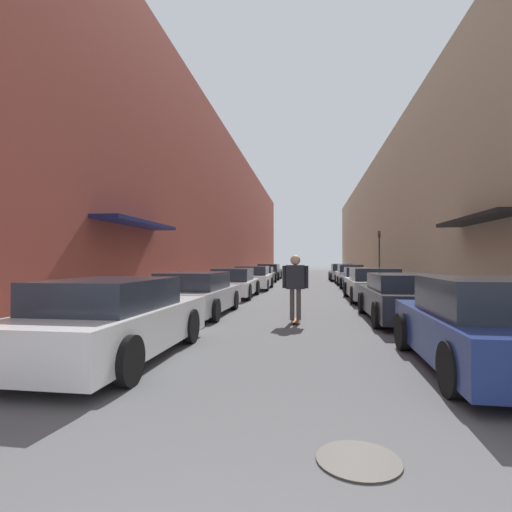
% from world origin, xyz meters
% --- Properties ---
extents(ground, '(148.78, 148.78, 0.00)m').
position_xyz_m(ground, '(0.00, 27.05, 0.00)').
color(ground, '#515154').
extents(curb_strip_left, '(1.80, 67.63, 0.12)m').
position_xyz_m(curb_strip_left, '(-4.91, 33.81, 0.06)').
color(curb_strip_left, '#A3A099').
rests_on(curb_strip_left, ground).
extents(curb_strip_right, '(1.80, 67.63, 0.12)m').
position_xyz_m(curb_strip_right, '(4.91, 33.81, 0.06)').
color(curb_strip_right, '#A3A099').
rests_on(curb_strip_right, ground).
extents(building_row_left, '(4.90, 67.63, 11.49)m').
position_xyz_m(building_row_left, '(-7.81, 33.81, 5.74)').
color(building_row_left, brown).
rests_on(building_row_left, ground).
extents(building_row_right, '(4.90, 67.63, 10.33)m').
position_xyz_m(building_row_right, '(7.81, 33.81, 5.16)').
color(building_row_right, tan).
rests_on(building_row_right, ground).
extents(parked_car_left_0, '(1.97, 4.49, 1.35)m').
position_xyz_m(parked_car_left_0, '(-2.90, 5.28, 0.65)').
color(parked_car_left_0, silver).
rests_on(parked_car_left_0, ground).
extents(parked_car_left_1, '(2.04, 4.50, 1.29)m').
position_xyz_m(parked_car_left_1, '(-3.08, 10.71, 0.62)').
color(parked_car_left_1, '#B7B7BC').
rests_on(parked_car_left_1, ground).
extents(parked_car_left_2, '(1.90, 4.33, 1.29)m').
position_xyz_m(parked_car_left_2, '(-2.99, 16.42, 0.62)').
color(parked_car_left_2, silver).
rests_on(parked_car_left_2, ground).
extents(parked_car_left_3, '(2.05, 4.33, 1.31)m').
position_xyz_m(parked_car_left_3, '(-2.85, 21.42, 0.63)').
color(parked_car_left_3, silver).
rests_on(parked_car_left_3, ground).
extents(parked_car_left_4, '(1.89, 4.74, 1.17)m').
position_xyz_m(parked_car_left_4, '(-3.01, 26.80, 0.59)').
color(parked_car_left_4, '#515459').
rests_on(parked_car_left_4, ground).
extents(parked_car_left_5, '(1.97, 4.76, 1.31)m').
position_xyz_m(parked_car_left_5, '(-3.07, 32.71, 0.64)').
color(parked_car_left_5, '#232326').
rests_on(parked_car_left_5, ground).
extents(parked_car_right_0, '(1.96, 4.17, 1.40)m').
position_xyz_m(parked_car_right_0, '(2.94, 5.31, 0.67)').
color(parked_car_right_0, navy).
rests_on(parked_car_right_0, ground).
extents(parked_car_right_1, '(2.07, 4.50, 1.29)m').
position_xyz_m(parked_car_right_1, '(2.91, 10.29, 0.63)').
color(parked_car_right_1, '#232326').
rests_on(parked_car_right_1, ground).
extents(parked_car_right_2, '(2.08, 4.78, 1.33)m').
position_xyz_m(parked_car_right_2, '(2.93, 15.83, 0.65)').
color(parked_car_right_2, '#B7B7BC').
rests_on(parked_car_right_2, ground).
extents(parked_car_right_3, '(1.97, 4.21, 1.26)m').
position_xyz_m(parked_car_right_3, '(3.06, 21.18, 0.61)').
color(parked_car_right_3, navy).
rests_on(parked_car_right_3, ground).
extents(parked_car_right_4, '(1.86, 3.91, 1.34)m').
position_xyz_m(parked_car_right_4, '(3.05, 26.63, 0.64)').
color(parked_car_right_4, silver).
rests_on(parked_car_right_4, ground).
extents(parked_car_right_5, '(1.90, 4.30, 1.35)m').
position_xyz_m(parked_car_right_5, '(2.87, 31.55, 0.64)').
color(parked_car_right_5, gray).
rests_on(parked_car_right_5, ground).
extents(skateboarder, '(0.69, 0.78, 1.79)m').
position_xyz_m(skateboarder, '(-0.02, 9.56, 1.10)').
color(skateboarder, brown).
rests_on(skateboarder, ground).
extents(manhole_cover, '(0.70, 0.70, 0.02)m').
position_xyz_m(manhole_cover, '(0.75, 2.37, 0.01)').
color(manhole_cover, '#332D28').
rests_on(manhole_cover, ground).
extents(traffic_light, '(0.16, 0.22, 3.54)m').
position_xyz_m(traffic_light, '(5.13, 27.45, 2.30)').
color(traffic_light, '#2D2D2D').
rests_on(traffic_light, curb_strip_right).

